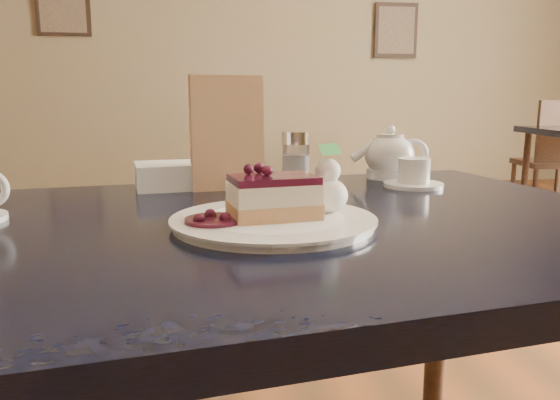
{
  "coord_description": "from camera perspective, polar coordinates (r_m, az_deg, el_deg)",
  "views": [
    {
      "loc": [
        -0.16,
        -0.69,
        0.92
      ],
      "look_at": [
        -0.07,
        -0.03,
        0.79
      ],
      "focal_mm": 35.0,
      "sensor_mm": 36.0,
      "label": 1
    }
  ],
  "objects": [
    {
      "name": "main_table",
      "position": [
        0.83,
        -1.66,
        -7.22
      ],
      "size": [
        1.3,
        0.98,
        0.74
      ],
      "rotation": [
        0.0,
        0.0,
        0.17
      ],
      "color": "black",
      "rests_on": "ground"
    },
    {
      "name": "dessert_plate",
      "position": [
        0.76,
        -0.69,
        -2.3
      ],
      "size": [
        0.28,
        0.28,
        0.01
      ],
      "primitive_type": "cylinder",
      "color": "white",
      "rests_on": "main_table"
    },
    {
      "name": "cheesecake_slice",
      "position": [
        0.75,
        -0.7,
        0.32
      ],
      "size": [
        0.13,
        0.1,
        0.06
      ],
      "rotation": [
        0.0,
        0.0,
        0.17
      ],
      "color": "tan",
      "rests_on": "dessert_plate"
    },
    {
      "name": "whipped_cream",
      "position": [
        0.79,
        4.96,
        0.51
      ],
      "size": [
        0.06,
        0.06,
        0.05
      ],
      "color": "white",
      "rests_on": "dessert_plate"
    },
    {
      "name": "berry_sauce",
      "position": [
        0.73,
        -6.9,
        -2.11
      ],
      "size": [
        0.08,
        0.08,
        0.01
      ],
      "primitive_type": "cylinder",
      "color": "#47132B",
      "rests_on": "dessert_plate"
    },
    {
      "name": "tea_set",
      "position": [
        1.21,
        11.8,
        4.09
      ],
      "size": [
        0.17,
        0.24,
        0.1
      ],
      "color": "white",
      "rests_on": "main_table"
    },
    {
      "name": "menu_card",
      "position": [
        1.05,
        -5.57,
        6.95
      ],
      "size": [
        0.14,
        0.05,
        0.22
      ],
      "primitive_type": "cube",
      "rotation": [
        0.0,
        0.0,
        0.17
      ],
      "color": "beige",
      "rests_on": "main_table"
    },
    {
      "name": "sugar_shaker",
      "position": [
        1.11,
        1.67,
        4.44
      ],
      "size": [
        0.06,
        0.06,
        0.11
      ],
      "color": "white",
      "rests_on": "main_table"
    },
    {
      "name": "napkin_stack",
      "position": [
        1.1,
        -11.77,
        2.52
      ],
      "size": [
        0.14,
        0.14,
        0.05
      ],
      "primitive_type": "cube",
      "rotation": [
        0.0,
        0.0,
        0.17
      ],
      "color": "white",
      "rests_on": "main_table"
    }
  ]
}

